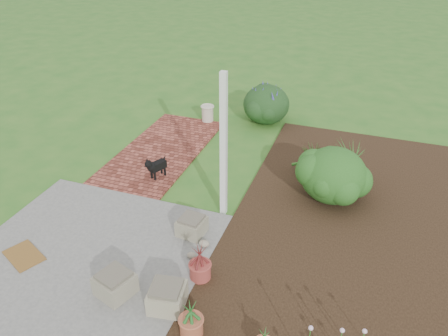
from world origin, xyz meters
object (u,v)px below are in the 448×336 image
(stone_trough_near, at_px, (115,285))
(evergreen_shrub, at_px, (334,174))
(black_dog, at_px, (156,166))
(cream_ceramic_urn, at_px, (208,113))

(stone_trough_near, relative_size, evergreen_shrub, 0.38)
(black_dog, height_order, cream_ceramic_urn, black_dog)
(black_dog, distance_m, evergreen_shrub, 3.29)
(evergreen_shrub, bearing_deg, cream_ceramic_urn, 144.57)
(black_dog, bearing_deg, stone_trough_near, -49.34)
(cream_ceramic_urn, bearing_deg, stone_trough_near, -81.04)
(cream_ceramic_urn, bearing_deg, black_dog, -89.10)
(cream_ceramic_urn, xyz_separation_m, evergreen_shrub, (3.30, -2.35, 0.29))
(stone_trough_near, distance_m, evergreen_shrub, 4.09)
(black_dog, xyz_separation_m, evergreen_shrub, (3.25, 0.46, 0.22))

